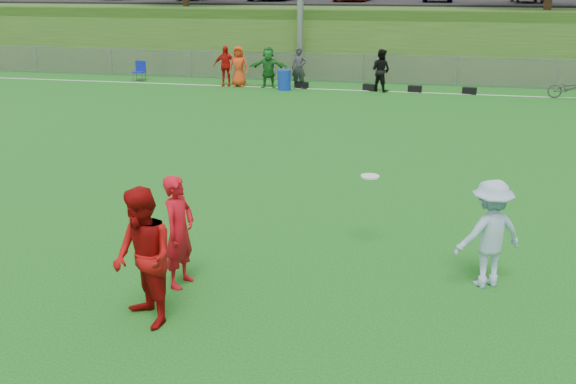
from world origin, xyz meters
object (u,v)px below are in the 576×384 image
(player_red_center, at_px, (143,258))
(recycling_bin, at_px, (284,80))
(frisbee, at_px, (370,176))
(player_red_left, at_px, (179,232))
(bicycle, at_px, (569,88))
(player_blue, at_px, (489,234))

(player_red_center, xyz_separation_m, recycling_bin, (-2.39, 18.88, -0.52))
(frisbee, bearing_deg, player_red_left, -142.12)
(frisbee, xyz_separation_m, recycling_bin, (-4.99, 15.70, -0.85))
(bicycle, bearing_deg, player_red_left, 167.20)
(player_red_center, height_order, player_blue, player_red_center)
(player_blue, height_order, frisbee, player_blue)
(player_red_left, bearing_deg, frisbee, -42.78)
(player_red_center, distance_m, bicycle, 21.05)
(player_red_left, relative_size, frisbee, 5.48)
(recycling_bin, bearing_deg, bicycle, 1.46)
(player_blue, relative_size, recycling_bin, 1.99)
(frisbee, relative_size, recycling_bin, 0.38)
(recycling_bin, bearing_deg, player_blue, -67.79)
(player_blue, height_order, recycling_bin, player_blue)
(player_red_left, xyz_separation_m, frisbee, (2.58, 2.00, 0.41))
(player_red_left, bearing_deg, bicycle, -16.41)
(player_blue, xyz_separation_m, recycling_bin, (-6.84, 16.75, -0.41))
(player_red_left, bearing_deg, player_blue, -68.50)
(recycling_bin, bearing_deg, frisbee, -72.39)
(frisbee, distance_m, bicycle, 17.13)
(recycling_bin, bearing_deg, player_red_center, -82.80)
(player_red_left, xyz_separation_m, bicycle, (8.68, 17.99, -0.44))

